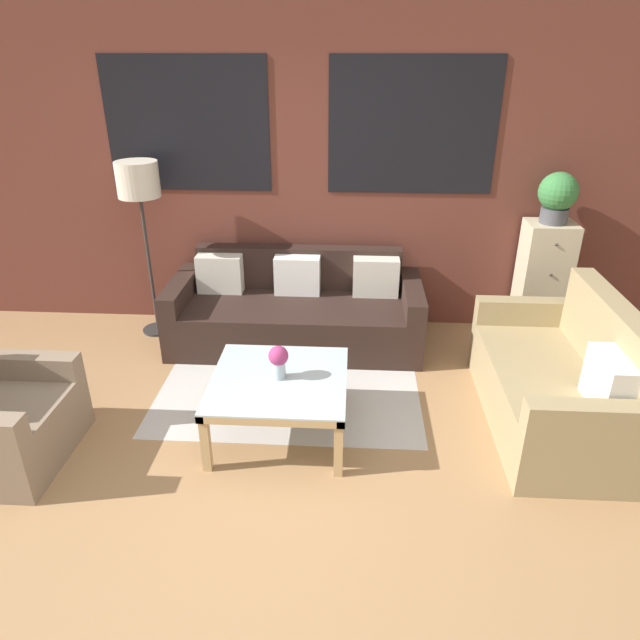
{
  "coord_description": "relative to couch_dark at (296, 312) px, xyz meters",
  "views": [
    {
      "loc": [
        0.48,
        -2.59,
        2.41
      ],
      "look_at": [
        0.25,
        1.25,
        0.55
      ],
      "focal_mm": 32.0,
      "sensor_mm": 36.0,
      "label": 1
    }
  ],
  "objects": [
    {
      "name": "floor_lamp",
      "position": [
        -1.31,
        0.12,
        1.05
      ],
      "size": [
        0.35,
        0.35,
        1.55
      ],
      "color": "#2D2D2D",
      "rests_on": "ground_plane"
    },
    {
      "name": "coffee_table",
      "position": [
        0.02,
        -1.36,
        0.08
      ],
      "size": [
        0.89,
        0.89,
        0.43
      ],
      "color": "silver",
      "rests_on": "ground_plane"
    },
    {
      "name": "flower_vase",
      "position": [
        0.02,
        -1.35,
        0.28
      ],
      "size": [
        0.13,
        0.13,
        0.23
      ],
      "color": "#ADBCC6",
      "rests_on": "coffee_table"
    },
    {
      "name": "wall_back_brick",
      "position": [
        0.01,
        0.49,
        1.12
      ],
      "size": [
        8.4,
        0.09,
        2.8
      ],
      "color": "brown",
      "rests_on": "ground_plane"
    },
    {
      "name": "settee_vintage",
      "position": [
        1.93,
        -1.12,
        0.03
      ],
      "size": [
        0.8,
        1.58,
        0.92
      ],
      "color": "#99845B",
      "rests_on": "ground_plane"
    },
    {
      "name": "potted_plant",
      "position": [
        2.16,
        0.23,
        1.01
      ],
      "size": [
        0.32,
        0.32,
        0.42
      ],
      "color": "#47474C",
      "rests_on": "drawer_cabinet"
    },
    {
      "name": "couch_dark",
      "position": [
        0.0,
        0.0,
        0.0
      ],
      "size": [
        2.17,
        0.88,
        0.78
      ],
      "color": "black",
      "rests_on": "ground_plane"
    },
    {
      "name": "drawer_cabinet",
      "position": [
        2.16,
        0.23,
        0.25
      ],
      "size": [
        0.41,
        0.36,
        1.06
      ],
      "color": "#C6B793",
      "rests_on": "ground_plane"
    },
    {
      "name": "rug",
      "position": [
        0.02,
        -0.76,
        -0.28
      ],
      "size": [
        1.99,
        1.5,
        0.0
      ],
      "color": "#BCB7B2",
      "rests_on": "ground_plane"
    },
    {
      "name": "ground_plane",
      "position": [
        0.01,
        -1.95,
        -0.28
      ],
      "size": [
        16.0,
        16.0,
        0.0
      ],
      "primitive_type": "plane",
      "color": "#9E754C"
    }
  ]
}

